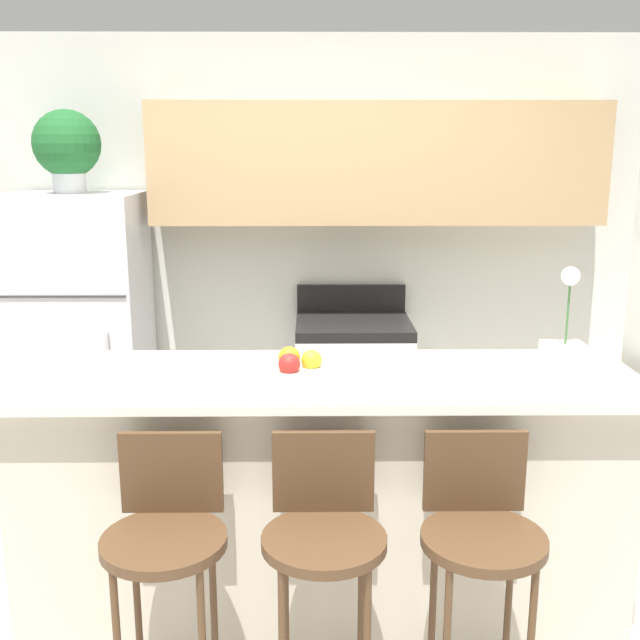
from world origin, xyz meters
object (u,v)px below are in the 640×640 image
(bar_stool_right, at_px, (480,540))
(trash_bin, at_px, (181,451))
(stove_range, at_px, (353,393))
(bar_stool_mid, at_px, (324,541))
(orchid_vase, at_px, (565,347))
(bar_stool_left, at_px, (167,542))
(fruit_bowl, at_px, (297,369))
(potted_plant_on_fridge, at_px, (67,146))
(refrigerator, at_px, (81,336))

(bar_stool_right, bearing_deg, trash_bin, 124.62)
(stove_range, xyz_separation_m, bar_stool_mid, (-0.21, -2.10, 0.22))
(orchid_vase, bearing_deg, bar_stool_mid, -148.84)
(bar_stool_left, relative_size, trash_bin, 2.63)
(fruit_bowl, xyz_separation_m, trash_bin, (-0.70, 1.44, -0.93))
(fruit_bowl, bearing_deg, potted_plant_on_fridge, 128.22)
(bar_stool_left, height_order, bar_stool_mid, same)
(potted_plant_on_fridge, xyz_separation_m, fruit_bowl, (1.30, -1.65, -0.79))
(refrigerator, xyz_separation_m, orchid_vase, (2.31, -1.53, 0.34))
(bar_stool_left, distance_m, bar_stool_mid, 0.50)
(bar_stool_right, distance_m, fruit_bowl, 0.86)
(refrigerator, xyz_separation_m, stove_range, (1.59, 0.02, -0.36))
(refrigerator, height_order, orchid_vase, refrigerator)
(refrigerator, distance_m, bar_stool_left, 2.27)
(trash_bin, bearing_deg, stove_range, 12.60)
(orchid_vase, bearing_deg, potted_plant_on_fridge, 146.51)
(bar_stool_mid, relative_size, fruit_bowl, 4.36)
(refrigerator, relative_size, trash_bin, 4.34)
(potted_plant_on_fridge, height_order, orchid_vase, potted_plant_on_fridge)
(bar_stool_right, xyz_separation_m, potted_plant_on_fridge, (-1.89, 2.09, 1.22))
(bar_stool_mid, distance_m, trash_bin, 2.10)
(stove_range, bearing_deg, orchid_vase, -65.14)
(bar_stool_left, bearing_deg, bar_stool_right, 0.00)
(fruit_bowl, bearing_deg, bar_stool_right, -36.49)
(refrigerator, xyz_separation_m, bar_stool_mid, (1.39, -2.09, -0.14))
(stove_range, relative_size, orchid_vase, 2.68)
(bar_stool_left, bearing_deg, potted_plant_on_fridge, 113.05)
(stove_range, xyz_separation_m, potted_plant_on_fridge, (-1.59, -0.02, 1.44))
(refrigerator, xyz_separation_m, fruit_bowl, (1.30, -1.65, 0.29))
(bar_stool_right, distance_m, orchid_vase, 0.85)
(bar_stool_mid, distance_m, fruit_bowl, 0.63)
(stove_range, bearing_deg, refrigerator, -179.37)
(orchid_vase, distance_m, trash_bin, 2.38)
(stove_range, relative_size, bar_stool_right, 1.07)
(refrigerator, height_order, stove_range, refrigerator)
(bar_stool_right, bearing_deg, bar_stool_mid, 180.00)
(stove_range, distance_m, orchid_vase, 1.84)
(refrigerator, relative_size, orchid_vase, 4.13)
(bar_stool_left, distance_m, potted_plant_on_fridge, 2.58)
(bar_stool_left, bearing_deg, stove_range, 71.42)
(orchid_vase, bearing_deg, refrigerator, 146.51)
(bar_stool_left, height_order, trash_bin, bar_stool_left)
(refrigerator, bearing_deg, bar_stool_right, -47.82)
(refrigerator, height_order, bar_stool_left, refrigerator)
(orchid_vase, relative_size, fruit_bowl, 1.74)
(bar_stool_left, height_order, bar_stool_right, same)
(refrigerator, bearing_deg, bar_stool_left, -66.95)
(fruit_bowl, relative_size, trash_bin, 0.60)
(fruit_bowl, bearing_deg, bar_stool_left, -133.09)
(potted_plant_on_fridge, xyz_separation_m, trash_bin, (0.59, -0.21, -1.71))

